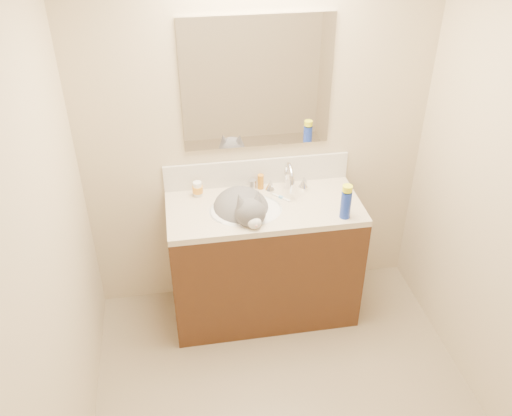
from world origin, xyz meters
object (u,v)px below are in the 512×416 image
object	(u,v)px
pill_bottle	(198,189)
amber_bottle	(261,182)
cat	(243,211)
spray_can	(346,205)
faucet	(288,180)
basin	(246,219)
silver_jar	(252,184)
vanity_cabinet	(264,262)

from	to	relation	value
pill_bottle	amber_bottle	size ratio (longest dim) A/B	0.99
cat	spray_can	distance (m)	0.62
faucet	spray_can	world-z (taller)	faucet
spray_can	basin	bearing A→B (deg)	163.12
spray_can	silver_jar	bearing A→B (deg)	139.10
silver_jar	amber_bottle	bearing A→B (deg)	-15.89
basin	cat	distance (m)	0.06
vanity_cabinet	basin	bearing A→B (deg)	-165.96
cat	pill_bottle	xyz separation A→B (m)	(-0.26, 0.20, 0.06)
vanity_cabinet	amber_bottle	distance (m)	0.54
amber_bottle	spray_can	xyz separation A→B (m)	(0.44, -0.41, 0.04)
amber_bottle	spray_can	world-z (taller)	spray_can
vanity_cabinet	silver_jar	world-z (taller)	silver_jar
vanity_cabinet	pill_bottle	bearing A→B (deg)	155.13
basin	silver_jar	distance (m)	0.28
vanity_cabinet	faucet	xyz separation A→B (m)	(0.18, 0.14, 0.54)
basin	faucet	size ratio (longest dim) A/B	1.61
cat	amber_bottle	world-z (taller)	cat
basin	faucet	world-z (taller)	faucet
spray_can	cat	bearing A→B (deg)	162.47
vanity_cabinet	faucet	distance (m)	0.58
basin	amber_bottle	distance (m)	0.30
cat	silver_jar	world-z (taller)	cat
amber_bottle	spray_can	size ratio (longest dim) A/B	0.58
basin	amber_bottle	world-z (taller)	amber_bottle
cat	spray_can	size ratio (longest dim) A/B	2.99
faucet	amber_bottle	bearing A→B (deg)	157.94
faucet	cat	xyz separation A→B (m)	(-0.31, -0.16, -0.10)
pill_bottle	cat	bearing A→B (deg)	-37.79
basin	spray_can	bearing A→B (deg)	-16.88
faucet	pill_bottle	size ratio (longest dim) A/B	2.86
basin	pill_bottle	bearing A→B (deg)	142.15
cat	vanity_cabinet	bearing A→B (deg)	-2.33
basin	pill_bottle	world-z (taller)	pill_bottle
faucet	pill_bottle	distance (m)	0.58
cat	amber_bottle	bearing A→B (deg)	46.42
basin	amber_bottle	xyz separation A→B (m)	(0.13, 0.23, 0.12)
basin	spray_can	size ratio (longest dim) A/B	2.63
basin	cat	world-z (taller)	cat
cat	pill_bottle	distance (m)	0.33
cat	silver_jar	size ratio (longest dim) A/B	8.80
amber_bottle	cat	bearing A→B (deg)	-123.54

